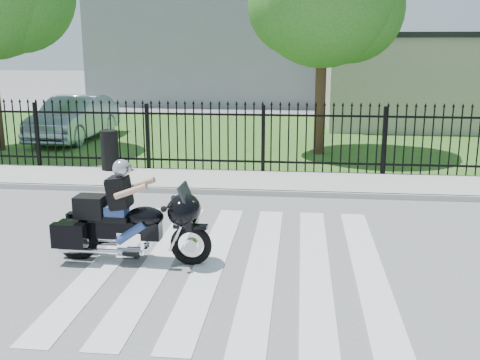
# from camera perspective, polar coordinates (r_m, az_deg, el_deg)

# --- Properties ---
(ground) EXTENTS (120.00, 120.00, 0.00)m
(ground) POSITION_cam_1_polar(r_m,az_deg,el_deg) (8.74, -0.37, -8.45)
(ground) COLOR slate
(ground) RESTS_ON ground
(crosswalk) EXTENTS (5.00, 5.50, 0.01)m
(crosswalk) POSITION_cam_1_polar(r_m,az_deg,el_deg) (8.74, -0.37, -8.41)
(crosswalk) COLOR silver
(crosswalk) RESTS_ON ground
(sidewalk) EXTENTS (40.00, 2.00, 0.12)m
(sidewalk) POSITION_cam_1_polar(r_m,az_deg,el_deg) (13.47, 2.05, -0.20)
(sidewalk) COLOR #ADAAA3
(sidewalk) RESTS_ON ground
(curb) EXTENTS (40.00, 0.12, 0.12)m
(curb) POSITION_cam_1_polar(r_m,az_deg,el_deg) (12.51, 1.71, -1.30)
(curb) COLOR #ADAAA3
(curb) RESTS_ON ground
(grass_strip) EXTENTS (40.00, 12.00, 0.02)m
(grass_strip) POSITION_cam_1_polar(r_m,az_deg,el_deg) (20.33, 3.49, 4.38)
(grass_strip) COLOR #29581E
(grass_strip) RESTS_ON ground
(iron_fence) EXTENTS (26.00, 0.04, 1.80)m
(iron_fence) POSITION_cam_1_polar(r_m,az_deg,el_deg) (14.28, 2.37, 4.04)
(iron_fence) COLOR black
(iron_fence) RESTS_ON ground
(building_low) EXTENTS (10.00, 6.00, 3.50)m
(building_low) POSITION_cam_1_polar(r_m,az_deg,el_deg) (24.85, 20.59, 9.28)
(building_low) COLOR #B5AD96
(building_low) RESTS_ON ground
(building_low_roof) EXTENTS (10.20, 6.20, 0.20)m
(building_low_roof) POSITION_cam_1_polar(r_m,az_deg,el_deg) (24.80, 20.95, 13.54)
(building_low_roof) COLOR black
(building_low_roof) RESTS_ON building_low
(motorcycle_rider) EXTENTS (2.49, 0.76, 1.65)m
(motorcycle_rider) POSITION_cam_1_polar(r_m,az_deg,el_deg) (8.78, -11.37, -3.95)
(motorcycle_rider) COLOR black
(motorcycle_rider) RESTS_ON ground
(parked_car) EXTENTS (1.80, 4.66, 1.51)m
(parked_car) POSITION_cam_1_polar(r_m,az_deg,el_deg) (20.36, -16.50, 6.04)
(parked_car) COLOR #90A3B5
(parked_car) RESTS_ON grass_strip
(litter_bin) EXTENTS (0.60, 0.60, 1.02)m
(litter_bin) POSITION_cam_1_polar(r_m,az_deg,el_deg) (14.82, -13.10, 2.98)
(litter_bin) COLOR black
(litter_bin) RESTS_ON sidewalk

